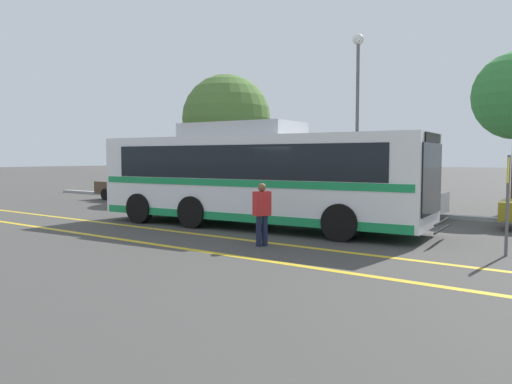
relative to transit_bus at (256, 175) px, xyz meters
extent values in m
plane|color=#423F3D|center=(0.76, 0.01, -1.65)|extent=(220.00, 220.00, 0.00)
cube|color=gold|center=(0.02, -2.20, -1.65)|extent=(30.66, 0.20, 0.01)
cube|color=gold|center=(0.02, -4.09, -1.65)|extent=(30.66, 0.20, 0.01)
cube|color=#99999E|center=(0.02, 5.84, -1.57)|extent=(38.66, 0.36, 0.15)
cube|color=white|center=(0.02, 0.00, -0.06)|extent=(10.84, 3.44, 2.54)
cube|color=black|center=(0.02, 0.00, 0.42)|extent=(9.36, 3.35, 1.00)
cube|color=#198C4C|center=(0.02, 0.00, -0.20)|extent=(10.63, 3.46, 0.20)
cube|color=#198C4C|center=(0.02, 0.00, -1.21)|extent=(10.63, 3.45, 0.24)
cube|color=black|center=(5.35, 0.47, 0.00)|extent=(0.23, 2.22, 1.85)
cube|color=black|center=(5.35, 0.47, 1.06)|extent=(0.19, 1.76, 0.24)
cube|color=silver|center=(-0.51, -0.04, 1.43)|extent=(3.89, 2.33, 0.44)
cube|color=black|center=(5.63, 0.49, -1.10)|extent=(0.20, 1.89, 0.04)
cube|color=black|center=(5.63, 0.49, -1.30)|extent=(0.20, 1.89, 0.04)
cylinder|color=black|center=(3.21, 1.49, -1.15)|extent=(1.02, 0.37, 1.00)
cylinder|color=black|center=(3.42, -0.92, -1.15)|extent=(1.02, 0.37, 1.00)
cylinder|color=black|center=(-1.68, 1.07, -1.15)|extent=(1.02, 0.37, 1.00)
cylinder|color=black|center=(-1.47, -1.34, -1.15)|extent=(1.02, 0.37, 1.00)
cylinder|color=black|center=(-3.91, 0.88, -1.15)|extent=(1.02, 0.37, 1.00)
cylinder|color=black|center=(-3.70, -1.54, -1.15)|extent=(1.02, 0.37, 1.00)
cube|color=#4C3823|center=(-10.77, 4.40, -1.02)|extent=(4.79, 1.79, 0.65)
cube|color=black|center=(-10.89, 4.39, -0.46)|extent=(2.04, 1.51, 0.47)
cylinder|color=black|center=(-9.33, 5.22, -1.35)|extent=(0.61, 0.22, 0.60)
cylinder|color=black|center=(-9.28, 3.65, -1.35)|extent=(0.61, 0.22, 0.60)
cylinder|color=black|center=(-12.27, 5.14, -1.35)|extent=(0.61, 0.22, 0.60)
cylinder|color=black|center=(-12.22, 3.57, -1.35)|extent=(0.61, 0.22, 0.60)
cube|color=#335B33|center=(-4.02, 4.29, -1.03)|extent=(4.14, 1.93, 0.63)
cube|color=black|center=(-3.92, 4.29, -0.42)|extent=(1.75, 1.67, 0.60)
cylinder|color=black|center=(-5.28, 3.38, -1.35)|extent=(0.60, 0.21, 0.60)
cylinder|color=black|center=(-5.31, 5.15, -1.35)|extent=(0.60, 0.21, 0.60)
cylinder|color=black|center=(-2.73, 3.42, -1.35)|extent=(0.60, 0.21, 0.60)
cylinder|color=black|center=(-2.76, 5.20, -1.35)|extent=(0.60, 0.21, 0.60)
cube|color=silver|center=(2.13, 4.61, -1.00)|extent=(4.74, 1.70, 0.70)
cube|color=black|center=(2.01, 4.61, -0.36)|extent=(2.00, 1.48, 0.58)
cylinder|color=black|center=(3.60, 5.38, -1.35)|extent=(0.60, 0.21, 0.60)
cylinder|color=black|center=(3.59, 3.81, -1.35)|extent=(0.60, 0.21, 0.60)
cylinder|color=black|center=(0.67, 5.41, -1.35)|extent=(0.60, 0.21, 0.60)
cylinder|color=black|center=(0.66, 3.84, -1.35)|extent=(0.60, 0.21, 0.60)
cylinder|color=#191E38|center=(2.20, -2.62, -1.27)|extent=(0.14, 0.14, 0.76)
cylinder|color=#191E38|center=(2.12, -2.77, -1.27)|extent=(0.14, 0.14, 0.76)
cube|color=red|center=(2.16, -2.69, -0.58)|extent=(0.39, 0.47, 0.60)
sphere|color=brown|center=(2.16, -2.69, -0.18)|extent=(0.21, 0.21, 0.21)
cylinder|color=#59595E|center=(7.30, -0.49, -0.52)|extent=(0.07, 0.07, 2.26)
cube|color=yellow|center=(7.30, -0.49, 0.28)|extent=(0.06, 0.40, 0.56)
cylinder|color=#59595E|center=(0.23, 7.00, 1.81)|extent=(0.14, 0.14, 6.91)
sphere|color=silver|center=(0.23, 7.00, 5.50)|extent=(0.47, 0.47, 0.47)
cylinder|color=#513823|center=(-7.91, 8.19, -0.40)|extent=(0.28, 0.28, 2.50)
sphere|color=#4C7033|center=(-7.91, 8.19, 2.63)|extent=(4.74, 4.74, 4.74)
camera|label=1|loc=(9.27, -12.71, 0.54)|focal=35.00mm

